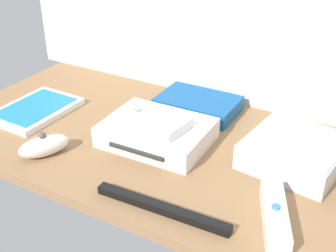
# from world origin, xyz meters

# --- Properties ---
(ground_plane) EXTENTS (1.00, 0.48, 0.02)m
(ground_plane) POSITION_xyz_m (0.00, 0.00, -0.01)
(ground_plane) COLOR #936D47
(ground_plane) RESTS_ON ground
(game_console) EXTENTS (0.21, 0.17, 0.04)m
(game_console) POSITION_xyz_m (-0.02, -0.01, 0.02)
(game_console) COLOR white
(game_console) RESTS_ON ground_plane
(mini_computer) EXTENTS (0.19, 0.19, 0.05)m
(mini_computer) POSITION_xyz_m (0.24, 0.05, 0.03)
(mini_computer) COLOR silver
(mini_computer) RESTS_ON ground_plane
(game_case) EXTENTS (0.14, 0.19, 0.02)m
(game_case) POSITION_xyz_m (-0.33, -0.03, 0.01)
(game_case) COLOR white
(game_case) RESTS_ON ground_plane
(network_router) EXTENTS (0.18, 0.13, 0.03)m
(network_router) POSITION_xyz_m (-0.01, 0.16, 0.02)
(network_router) COLOR #145193
(network_router) RESTS_ON ground_plane
(remote_wand) EXTENTS (0.09, 0.15, 0.03)m
(remote_wand) POSITION_xyz_m (0.26, -0.13, 0.02)
(remote_wand) COLOR white
(remote_wand) RESTS_ON ground_plane
(remote_nunchuk) EXTENTS (0.09, 0.11, 0.05)m
(remote_nunchuk) POSITION_xyz_m (-0.19, -0.16, 0.02)
(remote_nunchuk) COLOR white
(remote_nunchuk) RESTS_ON ground_plane
(remote_classic_pad) EXTENTS (0.15, 0.10, 0.02)m
(remote_classic_pad) POSITION_xyz_m (-0.03, -0.02, 0.05)
(remote_classic_pad) COLOR white
(remote_classic_pad) RESTS_ON game_console
(sensor_bar) EXTENTS (0.24, 0.03, 0.01)m
(sensor_bar) POSITION_xyz_m (0.10, -0.19, 0.01)
(sensor_bar) COLOR black
(sensor_bar) RESTS_ON ground_plane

